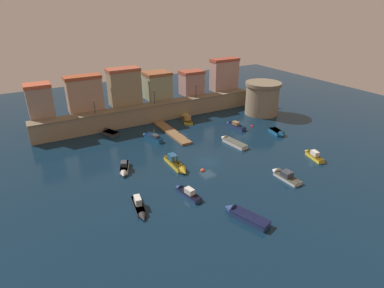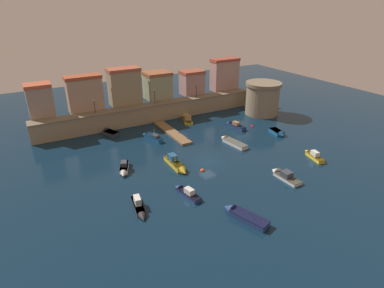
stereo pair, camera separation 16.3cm
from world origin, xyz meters
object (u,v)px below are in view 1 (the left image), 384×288
moored_boat_0 (234,125)px  mooring_buoy_0 (203,171)px  moored_boat_6 (176,164)px  moored_boat_2 (313,155)px  quay_lamp_1 (154,94)px  moored_boat_7 (186,192)px  moored_boat_3 (243,215)px  moored_boat_11 (278,133)px  fortress_tower (262,98)px  moored_boat_12 (187,118)px  moored_boat_5 (231,142)px  moored_boat_1 (283,175)px  moored_boat_9 (152,137)px  quay_lamp_0 (94,104)px  quay_lamp_2 (196,88)px  moored_boat_4 (109,132)px  mooring_buoy_1 (252,126)px  moored_boat_8 (124,168)px  moored_boat_10 (139,207)px

moored_boat_0 → mooring_buoy_0: bearing=120.9°
moored_boat_6 → moored_boat_2: bearing=69.5°
quay_lamp_1 → moored_boat_7: 33.26m
quay_lamp_1 → moored_boat_3: 40.70m
moored_boat_11 → fortress_tower: bearing=163.7°
moored_boat_2 → moored_boat_12: size_ratio=0.80×
fortress_tower → mooring_buoy_0: bearing=-147.5°
moored_boat_0 → moored_boat_5: moored_boat_0 is taller
moored_boat_7 → moored_boat_12: (15.38, 27.92, -0.01)m
moored_boat_1 → moored_boat_5: (0.56, 14.87, -0.00)m
moored_boat_1 → fortress_tower: bearing=-35.8°
mooring_buoy_0 → moored_boat_3: bearing=-98.4°
moored_boat_2 → moored_boat_9: bearing=59.1°
quay_lamp_0 → quay_lamp_2: size_ratio=0.87×
moored_boat_1 → moored_boat_4: (-19.28, 31.71, -0.02)m
mooring_buoy_1 → moored_boat_11: bearing=-75.4°
moored_boat_7 → mooring_buoy_0: (5.81, 4.87, -0.42)m
fortress_tower → moored_boat_5: size_ratio=1.23×
quay_lamp_2 → moored_boat_8: 33.23m
quay_lamp_2 → moored_boat_2: bearing=-79.9°
moored_boat_3 → moored_boat_5: bearing=-51.1°
moored_boat_0 → moored_boat_10: moored_boat_10 is taller
moored_boat_2 → moored_boat_3: bearing=123.3°
fortress_tower → moored_boat_10: 47.27m
quay_lamp_1 → moored_boat_5: 22.15m
moored_boat_10 → moored_boat_7: bearing=100.8°
moored_boat_6 → moored_boat_11: (25.30, 2.15, -0.14)m
quay_lamp_0 → moored_boat_3: 41.27m
moored_boat_1 → moored_boat_12: bearing=-0.3°
fortress_tower → moored_boat_0: (-11.44, -4.30, -3.56)m
quay_lamp_2 → moored_boat_4: size_ratio=0.74×
moored_boat_7 → quay_lamp_0: bearing=-1.7°
moored_boat_4 → moored_boat_9: bearing=-161.6°
mooring_buoy_1 → quay_lamp_1: bearing=139.6°
moored_boat_1 → moored_boat_8: moored_boat_1 is taller
quay_lamp_1 → moored_boat_9: size_ratio=0.57×
moored_boat_11 → moored_boat_12: (-12.49, 17.59, -0.01)m
moored_boat_1 → moored_boat_3: (-12.18, -5.15, 0.03)m
quay_lamp_2 → quay_lamp_1: bearing=180.0°
quay_lamp_1 → moored_boat_6: 24.84m
moored_boat_12 → mooring_buoy_0: 24.97m
moored_boat_1 → moored_boat_7: 16.35m
moored_boat_3 → moored_boat_4: (-7.10, 36.86, -0.05)m
quay_lamp_2 → moored_boat_10: size_ratio=0.58×
moored_boat_1 → moored_boat_2: size_ratio=1.10×
moored_boat_4 → moored_boat_8: size_ratio=0.87×
moored_boat_7 → quay_lamp_1: bearing=-26.2°
moored_boat_0 → moored_boat_11: 9.78m
mooring_buoy_0 → moored_boat_0: bearing=39.3°
fortress_tower → moored_boat_5: (-17.23, -11.14, -3.63)m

